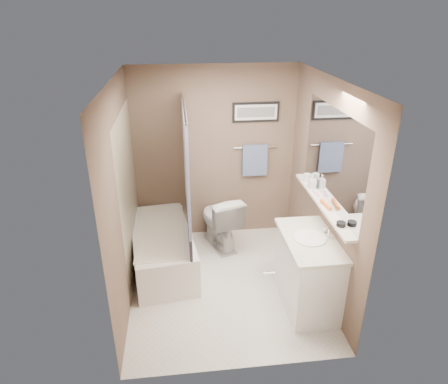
{
  "coord_description": "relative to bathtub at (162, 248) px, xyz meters",
  "views": [
    {
      "loc": [
        -0.48,
        -3.87,
        3.02
      ],
      "look_at": [
        0.0,
        0.15,
        1.15
      ],
      "focal_mm": 32.0,
      "sensor_mm": 36.0,
      "label": 1
    }
  ],
  "objects": [
    {
      "name": "art_frame",
      "position": [
        1.3,
        0.75,
        1.53
      ],
      "size": [
        0.62,
        0.02,
        0.26
      ],
      "primitive_type": "cube",
      "color": "black",
      "rests_on": "wall_back"
    },
    {
      "name": "wall_back",
      "position": [
        0.75,
        0.75,
        0.95
      ],
      "size": [
        2.2,
        0.04,
        2.4
      ],
      "primitive_type": "cube",
      "color": "brown",
      "rests_on": "ground"
    },
    {
      "name": "tile_surround",
      "position": [
        -0.34,
        0.02,
        0.75
      ],
      "size": [
        0.02,
        1.55,
        2.0
      ],
      "primitive_type": "cube",
      "color": "#C5B895",
      "rests_on": "wall_left"
    },
    {
      "name": "toilet",
      "position": [
        0.78,
        0.4,
        0.14
      ],
      "size": [
        0.65,
        0.86,
        0.78
      ],
      "primitive_type": "imported",
      "rotation": [
        0.0,
        0.0,
        3.45
      ],
      "color": "silver",
      "rests_on": "ground"
    },
    {
      "name": "faucet_spout",
      "position": [
        1.78,
        -0.92,
        0.64
      ],
      "size": [
        0.02,
        0.02,
        0.1
      ],
      "primitive_type": "cylinder",
      "color": "white",
      "rests_on": "countertop"
    },
    {
      "name": "door_handle",
      "position": [
        0.97,
        -1.67,
        0.75
      ],
      "size": [
        0.1,
        0.02,
        0.02
      ],
      "primitive_type": "cylinder",
      "rotation": [
        0.0,
        1.57,
        0.0
      ],
      "color": "silver",
      "rests_on": "door"
    },
    {
      "name": "mirror",
      "position": [
        1.84,
        -0.63,
        1.37
      ],
      "size": [
        0.02,
        1.6,
        1.0
      ],
      "primitive_type": "cube",
      "color": "silver",
      "rests_on": "wall_right"
    },
    {
      "name": "towel_bar",
      "position": [
        1.3,
        0.74,
        1.05
      ],
      "size": [
        0.6,
        0.02,
        0.02
      ],
      "primitive_type": "cylinder",
      "rotation": [
        0.0,
        1.57,
        0.0
      ],
      "color": "silver",
      "rests_on": "wall_back"
    },
    {
      "name": "candle_bowl_near",
      "position": [
        1.79,
        -1.16,
        0.89
      ],
      "size": [
        0.09,
        0.09,
        0.04
      ],
      "primitive_type": "cylinder",
      "color": "black",
      "rests_on": "shelf"
    },
    {
      "name": "curtain_upper",
      "position": [
        0.35,
        0.02,
        1.15
      ],
      "size": [
        0.03,
        1.45,
        1.28
      ],
      "primitive_type": "cube",
      "color": "silver",
      "rests_on": "curtain_rod"
    },
    {
      "name": "vanity",
      "position": [
        1.6,
        -0.92,
        0.15
      ],
      "size": [
        0.51,
        0.9,
        0.8
      ],
      "primitive_type": "cube",
      "rotation": [
        0.0,
        0.0,
        0.01
      ],
      "color": "white",
      "rests_on": "ground"
    },
    {
      "name": "sink_basin",
      "position": [
        1.58,
        -0.92,
        0.6
      ],
      "size": [
        0.34,
        0.34,
        0.01
      ],
      "primitive_type": "cylinder",
      "color": "white",
      "rests_on": "countertop"
    },
    {
      "name": "glass_jar",
      "position": [
        1.79,
        -0.07,
        0.92
      ],
      "size": [
        0.08,
        0.08,
        0.1
      ],
      "primitive_type": "cylinder",
      "color": "silver",
      "rests_on": "shelf"
    },
    {
      "name": "wall_right",
      "position": [
        1.83,
        -0.48,
        0.95
      ],
      "size": [
        0.04,
        2.5,
        2.4
      ],
      "primitive_type": "cube",
      "color": "brown",
      "rests_on": "ground"
    },
    {
      "name": "countertop",
      "position": [
        1.59,
        -0.92,
        0.57
      ],
      "size": [
        0.54,
        0.96,
        0.04
      ],
      "primitive_type": "cube",
      "color": "silver",
      "rests_on": "vanity"
    },
    {
      "name": "shelf",
      "position": [
        1.79,
        -0.63,
        0.85
      ],
      "size": [
        0.12,
        1.6,
        0.03
      ],
      "primitive_type": "cube",
      "color": "silver",
      "rests_on": "wall_right"
    },
    {
      "name": "faucet_knob",
      "position": [
        1.78,
        -0.82,
        0.62
      ],
      "size": [
        0.05,
        0.05,
        0.05
      ],
      "primitive_type": "sphere",
      "color": "silver",
      "rests_on": "countertop"
    },
    {
      "name": "ground",
      "position": [
        0.75,
        -0.48,
        -0.25
      ],
      "size": [
        2.5,
        2.5,
        0.0
      ],
      "primitive_type": "plane",
      "color": "silver",
      "rests_on": "ground"
    },
    {
      "name": "towel",
      "position": [
        1.3,
        0.72,
        0.87
      ],
      "size": [
        0.34,
        0.05,
        0.44
      ],
      "primitive_type": "cube",
      "color": "#8198BC",
      "rests_on": "towel_bar"
    },
    {
      "name": "door",
      "position": [
        1.3,
        -1.72,
        0.75
      ],
      "size": [
        0.8,
        0.02,
        2.0
      ],
      "primitive_type": "cube",
      "color": "silver",
      "rests_on": "wall_front"
    },
    {
      "name": "wall_front",
      "position": [
        0.75,
        -1.71,
        0.95
      ],
      "size": [
        2.2,
        0.04,
        2.4
      ],
      "primitive_type": "cube",
      "color": "brown",
      "rests_on": "ground"
    },
    {
      "name": "wall_left",
      "position": [
        -0.33,
        -0.48,
        0.95
      ],
      "size": [
        0.04,
        2.5,
        2.4
      ],
      "primitive_type": "cube",
      "color": "brown",
      "rests_on": "ground"
    },
    {
      "name": "soap_bottle",
      "position": [
        1.79,
        -0.27,
        0.95
      ],
      "size": [
        0.08,
        0.08,
        0.17
      ],
      "primitive_type": "imported",
      "rotation": [
        0.0,
        0.0,
        -0.08
      ],
      "color": "#999999",
      "rests_on": "shelf"
    },
    {
      "name": "curtain_rod",
      "position": [
        0.35,
        0.02,
        1.8
      ],
      "size": [
        0.02,
        1.55,
        0.02
      ],
      "primitive_type": "cylinder",
      "rotation": [
        1.57,
        0.0,
        0.0
      ],
      "color": "silver",
      "rests_on": "wall_left"
    },
    {
      "name": "art_mat",
      "position": [
        1.3,
        0.74,
        1.53
      ],
      "size": [
        0.56,
        0.0,
        0.2
      ],
      "primitive_type": "cube",
      "color": "white",
      "rests_on": "art_frame"
    },
    {
      "name": "ceiling",
      "position": [
        0.75,
        -0.48,
        2.13
      ],
      "size": [
        2.2,
        2.5,
        0.04
      ],
      "primitive_type": "cube",
      "color": "white",
      "rests_on": "wall_back"
    },
    {
      "name": "bathtub",
      "position": [
        0.0,
        0.0,
        0.0
      ],
      "size": [
        0.89,
        1.58,
        0.5
      ],
      "primitive_type": "cube",
      "rotation": [
        0.0,
        0.0,
        0.13
      ],
      "color": "white",
      "rests_on": "ground"
    },
    {
      "name": "tub_rim",
      "position": [
        -0.0,
        0.0,
        0.25
      ],
      "size": [
        0.56,
        1.36,
        0.02
      ],
      "primitive_type": "cube",
      "color": "white",
      "rests_on": "bathtub"
    },
    {
      "name": "hair_brush_front",
      "position": [
        1.79,
        -0.74,
        0.89
      ],
      "size": [
        0.06,
        0.22,
        0.04
      ],
      "primitive_type": "cylinder",
      "rotation": [
        1.57,
        0.0,
        0.1
      ],
      "color": "orange",
      "rests_on": "shelf"
    },
    {
      "name": "curtain_lower",
      "position": [
        0.35,
        0.02,
        0.33
      ],
      "size": [
        0.03,
        1.45,
        0.36
      ],
      "primitive_type": "cube",
      "color": "#222340",
      "rests_on": "curtain_rod"
    },
    {
      "name": "art_image",
      "position": [
        1.3,
        0.74,
        1.53
      ],
      "size": [
        0.5,
        0.0,
        0.13
      ],
      "primitive_type": "cube",
      "color": "#595959",
      "rests_on": "art_mat"
    },
    {
      "name": "pink_comb",
      "position": [
        1.79,
        -0.43,
        0.87
      ],
      "size": [
        0.05,
        0.16,
        0.01
      ],
      "primitive_type": "cube",
      "rotation": [
        0.0,
        0.0,
        0.13
      ],
      "color": "pink",
      "rests_on": "shelf"
    }
  ]
}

